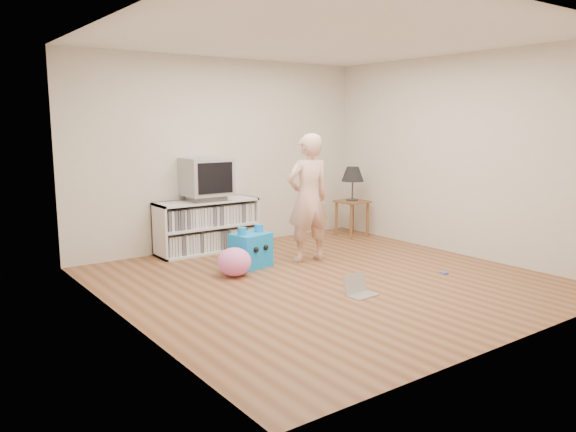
{
  "coord_description": "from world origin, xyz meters",
  "views": [
    {
      "loc": [
        -3.89,
        -4.63,
        1.74
      ],
      "look_at": [
        -0.22,
        0.4,
        0.69
      ],
      "focal_mm": 35.0,
      "sensor_mm": 36.0,
      "label": 1
    }
  ],
  "objects_px": {
    "dvd_deck": "(206,198)",
    "side_table": "(352,209)",
    "crt_tv": "(206,176)",
    "plush_blue": "(251,249)",
    "table_lamp": "(353,175)",
    "person": "(308,198)",
    "laptop": "(359,289)",
    "media_unit": "(207,226)",
    "plush_pink": "(234,262)"
  },
  "relations": [
    {
      "from": "dvd_deck",
      "to": "side_table",
      "type": "xyz_separation_m",
      "value": [
        2.29,
        -0.37,
        -0.32
      ]
    },
    {
      "from": "crt_tv",
      "to": "plush_blue",
      "type": "relative_size",
      "value": 1.19
    },
    {
      "from": "table_lamp",
      "to": "person",
      "type": "distance_m",
      "value": 1.74
    },
    {
      "from": "laptop",
      "to": "crt_tv",
      "type": "bearing_deg",
      "value": 93.44
    },
    {
      "from": "dvd_deck",
      "to": "crt_tv",
      "type": "relative_size",
      "value": 0.75
    },
    {
      "from": "table_lamp",
      "to": "plush_blue",
      "type": "bearing_deg",
      "value": -163.53
    },
    {
      "from": "crt_tv",
      "to": "plush_blue",
      "type": "distance_m",
      "value": 1.31
    },
    {
      "from": "media_unit",
      "to": "person",
      "type": "distance_m",
      "value": 1.52
    },
    {
      "from": "side_table",
      "to": "table_lamp",
      "type": "bearing_deg",
      "value": 180.0
    },
    {
      "from": "crt_tv",
      "to": "plush_blue",
      "type": "height_order",
      "value": "crt_tv"
    },
    {
      "from": "media_unit",
      "to": "dvd_deck",
      "type": "xyz_separation_m",
      "value": [
        0.0,
        -0.02,
        0.39
      ]
    },
    {
      "from": "side_table",
      "to": "plush_pink",
      "type": "height_order",
      "value": "side_table"
    },
    {
      "from": "plush_pink",
      "to": "side_table",
      "type": "bearing_deg",
      "value": 19.13
    },
    {
      "from": "side_table",
      "to": "plush_pink",
      "type": "relative_size",
      "value": 1.42
    },
    {
      "from": "dvd_deck",
      "to": "laptop",
      "type": "distance_m",
      "value": 2.74
    },
    {
      "from": "media_unit",
      "to": "plush_pink",
      "type": "relative_size",
      "value": 3.61
    },
    {
      "from": "table_lamp",
      "to": "plush_blue",
      "type": "height_order",
      "value": "table_lamp"
    },
    {
      "from": "dvd_deck",
      "to": "plush_blue",
      "type": "distance_m",
      "value": 1.16
    },
    {
      "from": "dvd_deck",
      "to": "table_lamp",
      "type": "relative_size",
      "value": 0.87
    },
    {
      "from": "dvd_deck",
      "to": "media_unit",
      "type": "bearing_deg",
      "value": 90.0
    },
    {
      "from": "dvd_deck",
      "to": "person",
      "type": "bearing_deg",
      "value": -57.44
    },
    {
      "from": "media_unit",
      "to": "side_table",
      "type": "distance_m",
      "value": 2.33
    },
    {
      "from": "media_unit",
      "to": "plush_blue",
      "type": "distance_m",
      "value": 1.06
    },
    {
      "from": "table_lamp",
      "to": "laptop",
      "type": "distance_m",
      "value": 3.12
    },
    {
      "from": "crt_tv",
      "to": "person",
      "type": "relative_size",
      "value": 0.38
    },
    {
      "from": "plush_blue",
      "to": "plush_pink",
      "type": "relative_size",
      "value": 1.3
    },
    {
      "from": "dvd_deck",
      "to": "plush_blue",
      "type": "relative_size",
      "value": 0.9
    },
    {
      "from": "media_unit",
      "to": "plush_pink",
      "type": "bearing_deg",
      "value": -104.58
    },
    {
      "from": "crt_tv",
      "to": "table_lamp",
      "type": "relative_size",
      "value": 1.17
    },
    {
      "from": "dvd_deck",
      "to": "plush_blue",
      "type": "xyz_separation_m",
      "value": [
        0.04,
        -1.04,
        -0.52
      ]
    },
    {
      "from": "crt_tv",
      "to": "plush_pink",
      "type": "bearing_deg",
      "value": -104.78
    },
    {
      "from": "media_unit",
      "to": "side_table",
      "type": "relative_size",
      "value": 2.55
    },
    {
      "from": "table_lamp",
      "to": "person",
      "type": "height_order",
      "value": "person"
    },
    {
      "from": "plush_blue",
      "to": "plush_pink",
      "type": "distance_m",
      "value": 0.45
    },
    {
      "from": "table_lamp",
      "to": "plush_blue",
      "type": "xyz_separation_m",
      "value": [
        -2.25,
        -0.67,
        -0.73
      ]
    },
    {
      "from": "plush_blue",
      "to": "media_unit",
      "type": "bearing_deg",
      "value": 81.61
    },
    {
      "from": "person",
      "to": "media_unit",
      "type": "bearing_deg",
      "value": -50.6
    },
    {
      "from": "media_unit",
      "to": "plush_pink",
      "type": "distance_m",
      "value": 1.35
    },
    {
      "from": "dvd_deck",
      "to": "plush_pink",
      "type": "bearing_deg",
      "value": -104.75
    },
    {
      "from": "media_unit",
      "to": "person",
      "type": "relative_size",
      "value": 0.88
    },
    {
      "from": "media_unit",
      "to": "dvd_deck",
      "type": "relative_size",
      "value": 3.11
    },
    {
      "from": "media_unit",
      "to": "crt_tv",
      "type": "height_order",
      "value": "crt_tv"
    },
    {
      "from": "side_table",
      "to": "plush_blue",
      "type": "height_order",
      "value": "side_table"
    },
    {
      "from": "crt_tv",
      "to": "plush_blue",
      "type": "xyz_separation_m",
      "value": [
        0.04,
        -1.03,
        -0.81
      ]
    },
    {
      "from": "dvd_deck",
      "to": "laptop",
      "type": "bearing_deg",
      "value": -82.91
    },
    {
      "from": "crt_tv",
      "to": "laptop",
      "type": "xyz_separation_m",
      "value": [
        0.33,
        -2.63,
        -0.96
      ]
    },
    {
      "from": "crt_tv",
      "to": "plush_pink",
      "type": "relative_size",
      "value": 1.55
    },
    {
      "from": "side_table",
      "to": "crt_tv",
      "type": "bearing_deg",
      "value": 170.92
    },
    {
      "from": "table_lamp",
      "to": "side_table",
      "type": "bearing_deg",
      "value": 0.0
    },
    {
      "from": "media_unit",
      "to": "dvd_deck",
      "type": "height_order",
      "value": "dvd_deck"
    }
  ]
}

